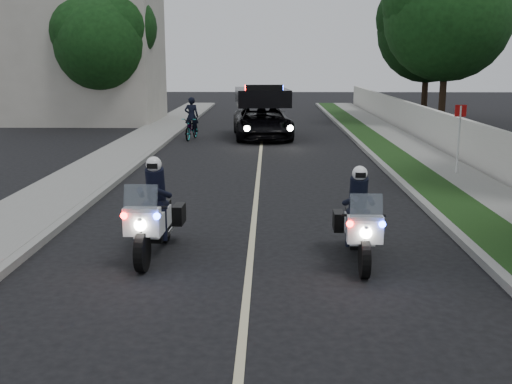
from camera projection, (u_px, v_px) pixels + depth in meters
The scene contains 19 objects.
ground at pixel (247, 293), 9.32m from camera, with size 120.00×120.00×0.00m, color black.
curb_right at pixel (390, 172), 18.99m from camera, with size 0.20×60.00×0.15m, color gray.
grass_verge at pixel (412, 172), 18.97m from camera, with size 1.20×60.00×0.16m, color #193814.
sidewalk_right at pixel (454, 172), 18.94m from camera, with size 1.40×60.00×0.16m, color gray.
property_wall at pixel (488, 151), 18.78m from camera, with size 0.22×60.00×1.50m, color beige.
curb_left at pixel (129, 171), 19.16m from camera, with size 0.20×60.00×0.15m, color gray.
sidewalk_left at pixel (94, 171), 19.19m from camera, with size 2.00×60.00×0.16m, color gray.
building_far at pixel (86, 60), 34.19m from camera, with size 8.00×6.00×7.00m, color #A8A396.
lane_marking at pixel (259, 174), 19.09m from camera, with size 0.12×50.00×0.01m, color #BFB78C.
police_moto_left at pixel (155, 255), 11.17m from camera, with size 0.74×2.13×1.81m, color silver, non-canonical shape.
police_moto_right at pixel (358, 261), 10.82m from camera, with size 0.70×2.00×1.70m, color silver, non-canonical shape.
police_suv at pixel (262, 138), 27.87m from camera, with size 2.50×5.39×2.62m, color black.
bicycle at pixel (192, 139), 27.33m from camera, with size 0.65×1.86×0.98m, color black.
cyclist at pixel (192, 139), 27.33m from camera, with size 0.61×0.41×1.69m, color black.
sign_post at pixel (456, 178), 18.44m from camera, with size 0.36×0.36×2.28m, color #B00C0D, non-canonical shape.
tree_right_d at pixel (441, 127), 32.62m from camera, with size 6.58×6.58×10.97m, color #174416, non-canonical shape.
tree_right_e at pixel (423, 119), 36.88m from camera, with size 5.99×5.99×9.99m, color black, non-canonical shape.
tree_left_near at pixel (106, 126), 32.82m from camera, with size 5.00×5.00×8.34m, color #143C14, non-canonical shape.
tree_left_far at pixel (103, 121), 35.45m from camera, with size 4.98×4.98×8.30m, color black, non-canonical shape.
Camera 1 is at (0.33, -8.77, 3.50)m, focal length 42.71 mm.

